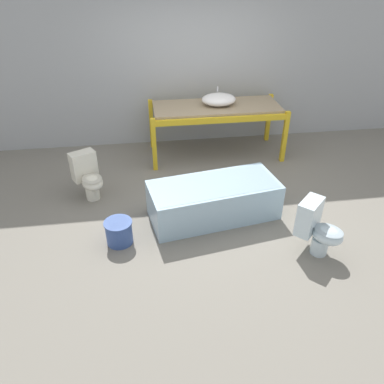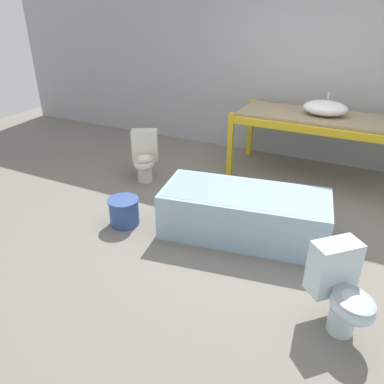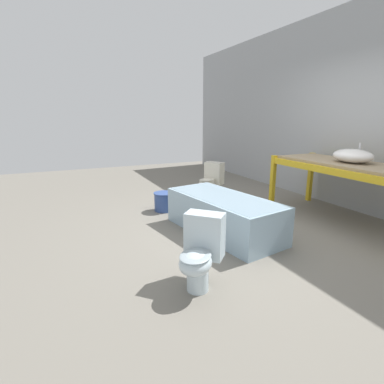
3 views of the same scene
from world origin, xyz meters
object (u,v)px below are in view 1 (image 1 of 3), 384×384
at_px(bathtub_main, 214,198).
at_px(bucket_white, 119,232).
at_px(sink_basin, 219,99).
at_px(toilet_far, 317,227).
at_px(toilet_near, 88,176).

relative_size(bathtub_main, bucket_white, 5.19).
relative_size(sink_basin, bucket_white, 1.64).
height_order(sink_basin, toilet_far, sink_basin).
distance_m(bathtub_main, toilet_near, 1.80).
xyz_separation_m(toilet_near, toilet_far, (2.68, -1.56, 0.00)).
relative_size(sink_basin, toilet_near, 0.85).
height_order(sink_basin, bucket_white, sink_basin).
height_order(bathtub_main, toilet_near, toilet_near).
bearing_deg(bathtub_main, sink_basin, 67.83).
bearing_deg(bucket_white, toilet_near, 111.62).
bearing_deg(bathtub_main, toilet_far, -49.03).
bearing_deg(bucket_white, bathtub_main, 17.47).
bearing_deg(toilet_far, bucket_white, 123.55).
bearing_deg(toilet_far, toilet_near, 105.22).
xyz_separation_m(sink_basin, bucket_white, (-1.63, -2.19, -0.81)).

